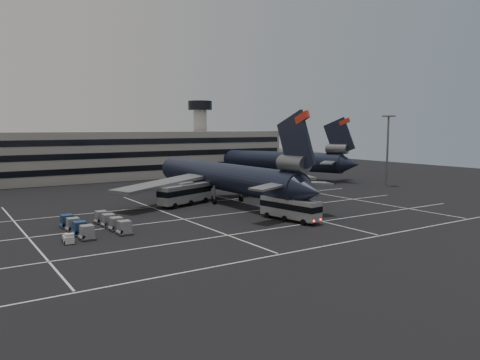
% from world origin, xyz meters
% --- Properties ---
extents(ground, '(260.00, 260.00, 0.00)m').
position_xyz_m(ground, '(0.00, 0.00, 0.00)').
color(ground, black).
rests_on(ground, ground).
extents(lane_markings, '(90.00, 55.62, 0.01)m').
position_xyz_m(lane_markings, '(0.95, 0.72, 0.01)').
color(lane_markings, silver).
rests_on(lane_markings, ground).
extents(terminal, '(125.00, 26.00, 24.00)m').
position_xyz_m(terminal, '(-2.95, 71.14, 6.93)').
color(terminal, gray).
rests_on(terminal, ground).
extents(hills, '(352.00, 180.00, 44.00)m').
position_xyz_m(hills, '(17.99, 170.00, -12.07)').
color(hills, '#38332B').
rests_on(hills, ground).
extents(lightpole_right, '(2.40, 2.40, 18.28)m').
position_xyz_m(lightpole_right, '(58.00, 15.00, 11.82)').
color(lightpole_right, slate).
rests_on(lightpole_right, ground).
extents(trijet_main, '(47.46, 57.46, 18.08)m').
position_xyz_m(trijet_main, '(9.11, 15.96, 5.25)').
color(trijet_main, black).
rests_on(trijet_main, ground).
extents(trijet_far, '(28.93, 55.41, 18.08)m').
position_xyz_m(trijet_far, '(45.99, 49.03, 5.43)').
color(trijet_far, black).
rests_on(trijet_far, ground).
extents(bus_near, '(4.35, 11.66, 4.02)m').
position_xyz_m(bus_near, '(8.08, -6.59, 2.20)').
color(bus_near, gray).
rests_on(bus_near, ground).
extents(bus_far, '(12.92, 7.27, 4.49)m').
position_xyz_m(bus_far, '(0.66, 16.77, 2.46)').
color(bus_far, gray).
rests_on(bus_far, ground).
extents(tug_a, '(1.42, 2.24, 1.38)m').
position_xyz_m(tug_a, '(-26.05, -2.40, 0.61)').
color(tug_a, silver).
rests_on(tug_a, ground).
extents(tug_b, '(2.30, 1.93, 1.28)m').
position_xyz_m(tug_b, '(-22.59, 5.66, 0.57)').
color(tug_b, silver).
rests_on(tug_b, ground).
extents(uld_cluster, '(7.89, 12.28, 1.98)m').
position_xyz_m(uld_cluster, '(-20.95, 3.31, 0.97)').
color(uld_cluster, '#2D2D30').
rests_on(uld_cluster, ground).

